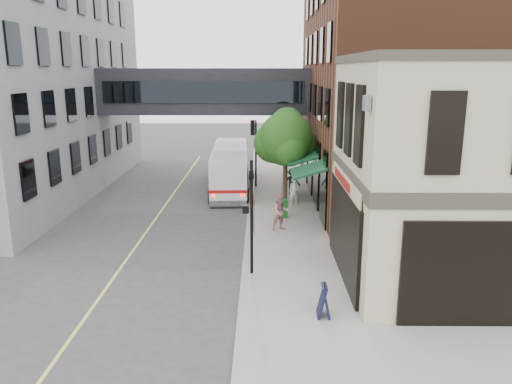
{
  "coord_description": "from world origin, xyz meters",
  "views": [
    {
      "loc": [
        0.77,
        -16.25,
        7.91
      ],
      "look_at": [
        0.55,
        3.82,
        2.98
      ],
      "focal_mm": 35.0,
      "sensor_mm": 36.0,
      "label": 1
    }
  ],
  "objects_px": {
    "pedestrian_a": "(294,191)",
    "pedestrian_b": "(281,212)",
    "newspaper_box": "(283,208)",
    "sandwich_board": "(324,301)",
    "bus": "(230,166)",
    "pedestrian_c": "(292,182)"
  },
  "relations": [
    {
      "from": "pedestrian_a",
      "to": "newspaper_box",
      "type": "relative_size",
      "value": 1.66
    },
    {
      "from": "bus",
      "to": "newspaper_box",
      "type": "height_order",
      "value": "bus"
    },
    {
      "from": "bus",
      "to": "pedestrian_b",
      "type": "distance_m",
      "value": 9.96
    },
    {
      "from": "pedestrian_a",
      "to": "pedestrian_c",
      "type": "distance_m",
      "value": 2.25
    },
    {
      "from": "sandwich_board",
      "to": "newspaper_box",
      "type": "bearing_deg",
      "value": 95.76
    },
    {
      "from": "bus",
      "to": "newspaper_box",
      "type": "xyz_separation_m",
      "value": [
        3.28,
        -7.29,
        -0.9
      ]
    },
    {
      "from": "pedestrian_a",
      "to": "sandwich_board",
      "type": "distance_m",
      "value": 13.65
    },
    {
      "from": "pedestrian_a",
      "to": "pedestrian_c",
      "type": "bearing_deg",
      "value": 81.67
    },
    {
      "from": "bus",
      "to": "sandwich_board",
      "type": "xyz_separation_m",
      "value": [
        4.15,
        -18.4,
        -0.85
      ]
    },
    {
      "from": "pedestrian_b",
      "to": "newspaper_box",
      "type": "height_order",
      "value": "pedestrian_b"
    },
    {
      "from": "pedestrian_a",
      "to": "sandwich_board",
      "type": "relative_size",
      "value": 1.52
    },
    {
      "from": "pedestrian_b",
      "to": "pedestrian_c",
      "type": "height_order",
      "value": "pedestrian_b"
    },
    {
      "from": "bus",
      "to": "pedestrian_a",
      "type": "relative_size",
      "value": 6.28
    },
    {
      "from": "newspaper_box",
      "to": "pedestrian_c",
      "type": "bearing_deg",
      "value": 75.81
    },
    {
      "from": "pedestrian_c",
      "to": "newspaper_box",
      "type": "distance_m",
      "value": 4.87
    },
    {
      "from": "pedestrian_a",
      "to": "pedestrian_b",
      "type": "bearing_deg",
      "value": -109.85
    },
    {
      "from": "pedestrian_b",
      "to": "sandwich_board",
      "type": "relative_size",
      "value": 1.73
    },
    {
      "from": "pedestrian_b",
      "to": "newspaper_box",
      "type": "relative_size",
      "value": 1.89
    },
    {
      "from": "pedestrian_a",
      "to": "pedestrian_b",
      "type": "relative_size",
      "value": 0.88
    },
    {
      "from": "newspaper_box",
      "to": "pedestrian_b",
      "type": "bearing_deg",
      "value": -99.7
    },
    {
      "from": "pedestrian_c",
      "to": "newspaper_box",
      "type": "xyz_separation_m",
      "value": [
        -0.77,
        -4.79,
        -0.38
      ]
    },
    {
      "from": "bus",
      "to": "pedestrian_c",
      "type": "height_order",
      "value": "bus"
    }
  ]
}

